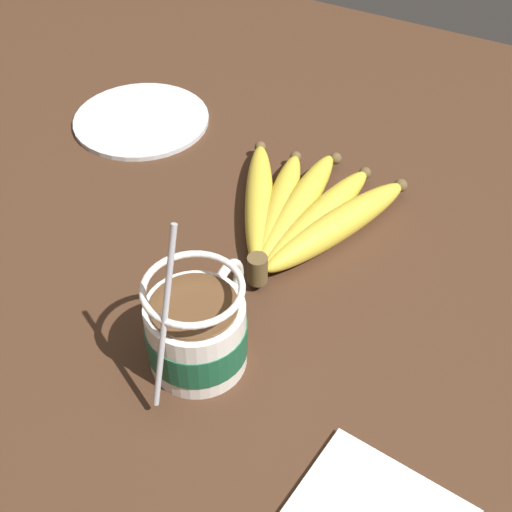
# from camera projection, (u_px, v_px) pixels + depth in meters

# --- Properties ---
(table) EXTENTS (1.36, 1.36, 0.03)m
(table) POSITION_uv_depth(u_px,v_px,m) (214.00, 339.00, 0.67)
(table) COLOR #422819
(table) RESTS_ON ground
(coffee_mug) EXTENTS (0.15, 0.09, 0.17)m
(coffee_mug) POSITION_uv_depth(u_px,v_px,m) (197.00, 331.00, 0.61)
(coffee_mug) COLOR white
(coffee_mug) RESTS_ON table
(banana_bunch) EXTENTS (0.23, 0.20, 0.04)m
(banana_bunch) POSITION_uv_depth(u_px,v_px,m) (300.00, 213.00, 0.76)
(banana_bunch) COLOR brown
(banana_bunch) RESTS_ON table
(small_plate) EXTENTS (0.17, 0.17, 0.01)m
(small_plate) POSITION_uv_depth(u_px,v_px,m) (141.00, 120.00, 0.91)
(small_plate) COLOR silver
(small_plate) RESTS_ON table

